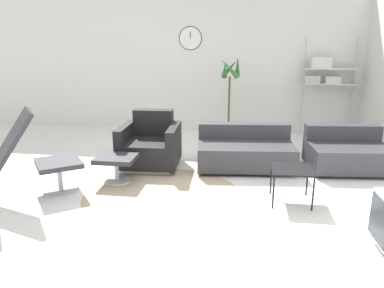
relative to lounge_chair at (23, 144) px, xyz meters
name	(u,v)px	position (x,y,z in m)	size (l,w,h in m)	color
ground_plane	(181,186)	(1.74, 0.60, -0.66)	(12.00, 12.00, 0.00)	white
wall_back	(207,61)	(1.74, 3.73, 0.74)	(12.00, 0.09, 2.80)	silver
round_rug	(163,195)	(1.58, 0.27, -0.66)	(1.93, 1.93, 0.01)	tan
lounge_chair	(23,144)	(0.00, 0.00, 0.00)	(1.14, 1.03, 1.14)	#BCBCC1
ottoman	(116,162)	(0.87, 0.65, -0.39)	(0.52, 0.44, 0.35)	#BCBCC1
armchair_red	(150,147)	(1.16, 1.33, -0.36)	(0.87, 0.83, 0.80)	silver
couch_low	(245,152)	(2.55, 1.46, -0.43)	(1.45, 0.95, 0.60)	black
couch_second	(347,154)	(4.01, 1.58, -0.43)	(1.17, 0.92, 0.60)	black
side_table	(292,171)	(3.08, 0.32, -0.29)	(0.47, 0.47, 0.41)	black
potted_plant	(229,111)	(2.24, 3.04, -0.11)	(0.37, 0.38, 1.56)	silver
shelf_unit	(324,74)	(3.95, 3.47, 0.55)	(0.97, 0.28, 1.86)	#BCBCC1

